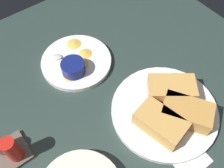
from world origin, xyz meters
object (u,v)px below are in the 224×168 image
Objects in this scene: sandwich_half_extra at (172,89)px; spoon_by_gravy_ramekin at (61,57)px; plate_sandwich_main at (164,111)px; plate_chips_companion at (76,62)px; ramekin_dark_sauce at (176,88)px; spoon_by_dark_ramekin at (172,108)px; sandwich_half_far at (187,112)px; sandwich_half_near at (160,123)px; condiment_caddy at (8,150)px; ramekin_light_gravy at (73,67)px.

sandwich_half_extra reaches higher than spoon_by_gravy_ramekin.
plate_chips_companion is (29.98, 10.27, 0.00)cm from plate_sandwich_main.
spoon_by_gravy_ramekin is (31.09, 19.71, -1.94)cm from ramekin_dark_sauce.
spoon_by_dark_ramekin is 33.26cm from plate_chips_companion.
sandwich_half_far reaches higher than plate_chips_companion.
sandwich_half_extra is at bearing -59.36° from sandwich_half_near.
sandwich_half_far is at bearing -156.97° from spoon_by_gravy_ramekin.
spoon_by_dark_ramekin is at bearing -110.69° from condiment_caddy.
sandwich_half_near reaches higher than plate_sandwich_main.
spoon_by_dark_ramekin is (1.85, -6.55, -2.04)cm from sandwich_half_near.
plate_chips_companion is at bearing -62.18° from condiment_caddy.
sandwich_half_near is 1.66× the size of spoon_by_dark_ramekin.
plate_chips_companion is 3.08× the size of ramekin_light_gravy.
spoon_by_dark_ramekin is at bearing 17.85° from sandwich_half_far.
plate_sandwich_main is at bearing 30.64° from sandwich_half_far.
spoon_by_gravy_ramekin is at bearing 23.58° from spoon_by_dark_ramekin.
condiment_caddy is at bearing 63.32° from sandwich_half_near.
condiment_caddy is at bearing 126.11° from spoon_by_gravy_ramekin.
sandwich_half_extra is at bearing -104.65° from condiment_caddy.
sandwich_half_near reaches higher than spoon_by_gravy_ramekin.
spoon_by_dark_ramekin is 0.39× the size of plate_chips_companion.
ramekin_dark_sauce is at bearing -24.50° from sandwich_half_far.
condiment_caddy reaches higher than plate_chips_companion.
plate_sandwich_main is 6.53cm from sandwich_half_far.
ramekin_light_gravy is at bearing 38.69° from ramekin_dark_sauce.
spoon_by_gravy_ramekin is at bearing 41.50° from plate_chips_companion.
spoon_by_gravy_ramekin reaches higher than plate_chips_companion.
spoon_by_gravy_ramekin is (6.95, 0.38, -1.71)cm from ramekin_light_gravy.
plate_sandwich_main is 29.79cm from ramekin_light_gravy.
sandwich_half_near is at bearing 120.64° from plate_sandwich_main.
plate_sandwich_main is 2.00× the size of sandwich_half_extra.
plate_chips_companion is at bearing 20.69° from sandwich_half_far.
spoon_by_gravy_ramekin is 0.88× the size of condiment_caddy.
condiment_caddy is (12.04, 45.82, -0.50)cm from ramekin_dark_sauce.
spoon_by_dark_ramekin is 1.04× the size of spoon_by_gravy_ramekin.
ramekin_dark_sauce is at bearing -104.72° from condiment_caddy.
spoon_by_dark_ramekin is 37.77cm from spoon_by_gravy_ramekin.
sandwich_half_near is 12.39cm from ramekin_dark_sauce.
sandwich_half_extra reaches higher than spoon_by_dark_ramekin.
plate_sandwich_main is 3.15× the size of condiment_caddy.
sandwich_half_far is at bearing -149.36° from plate_sandwich_main.
spoon_by_dark_ramekin is at bearing -158.96° from plate_chips_companion.
spoon_by_gravy_ramekin is 32.35cm from condiment_caddy.
ramekin_dark_sauce is (2.48, -6.26, 3.10)cm from plate_sandwich_main.
sandwich_half_far is 8.11cm from ramekin_dark_sauce.
sandwich_half_near is 1.73× the size of spoon_by_gravy_ramekin.
sandwich_half_extra is 2.06× the size of ramekin_light_gravy.
ramekin_light_gravy is (26.62, 13.07, 2.87)cm from plate_sandwich_main.
sandwich_half_far is at bearing -104.36° from sandwich_half_near.
condiment_caddy is at bearing 69.31° from spoon_by_dark_ramekin.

